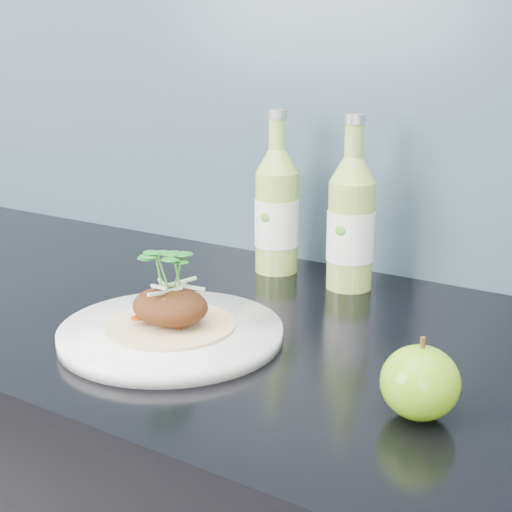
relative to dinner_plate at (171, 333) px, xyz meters
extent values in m
cube|color=#6A8DA7|center=(0.09, 0.39, 0.34)|extent=(4.00, 0.02, 0.70)
cylinder|color=white|center=(0.00, 0.00, 0.00)|extent=(0.33, 0.33, 0.02)
cylinder|color=tan|center=(0.00, 0.00, 0.01)|extent=(0.15, 0.15, 0.00)
ellipsoid|color=#54290F|center=(0.00, 0.00, 0.03)|extent=(0.09, 0.08, 0.04)
ellipsoid|color=#4A860E|center=(0.31, -0.02, 0.03)|extent=(0.08, 0.08, 0.07)
cylinder|color=#472D14|center=(0.31, -0.02, 0.06)|extent=(0.01, 0.00, 0.01)
cylinder|color=#97BB4E|center=(-0.04, 0.30, 0.07)|extent=(0.08, 0.08, 0.15)
cone|color=#97BB4E|center=(-0.04, 0.30, 0.16)|extent=(0.07, 0.07, 0.03)
cylinder|color=#97BB4E|center=(-0.04, 0.30, 0.20)|extent=(0.03, 0.03, 0.04)
cylinder|color=silver|center=(-0.04, 0.30, 0.23)|extent=(0.03, 0.03, 0.01)
cylinder|color=white|center=(-0.04, 0.30, 0.07)|extent=(0.09, 0.09, 0.07)
ellipsoid|color=#59A533|center=(-0.04, 0.27, 0.08)|extent=(0.01, 0.00, 0.01)
cylinder|color=#94B74C|center=(0.09, 0.29, 0.07)|extent=(0.07, 0.07, 0.15)
cone|color=#94B74C|center=(0.09, 0.29, 0.16)|extent=(0.07, 0.07, 0.03)
cylinder|color=#94B74C|center=(0.09, 0.29, 0.20)|extent=(0.03, 0.03, 0.04)
cylinder|color=silver|center=(0.09, 0.29, 0.23)|extent=(0.03, 0.03, 0.01)
cylinder|color=white|center=(0.09, 0.29, 0.07)|extent=(0.08, 0.08, 0.07)
ellipsoid|color=#59A533|center=(0.09, 0.26, 0.08)|extent=(0.01, 0.00, 0.01)
camera|label=1|loc=(0.51, -0.60, 0.32)|focal=50.00mm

